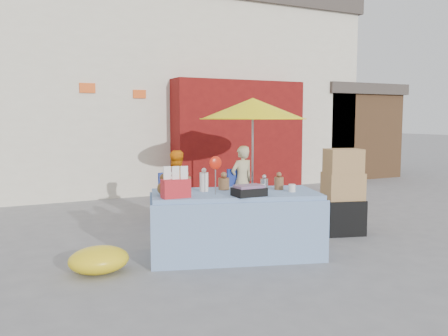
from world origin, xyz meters
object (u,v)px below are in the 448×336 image
vendor_beige (242,181)px  chair_right (245,203)px  vendor_orange (175,187)px  market_table (234,223)px  umbrella (253,109)px  box_stack (343,195)px  chair_left (178,209)px

vendor_beige → chair_right: bearing=79.2°
vendor_orange → vendor_beige: size_ratio=0.96×
market_table → umbrella: size_ratio=1.10×
vendor_beige → box_stack: size_ratio=0.98×
vendor_orange → chair_left: bearing=79.2°
umbrella → box_stack: size_ratio=1.63×
chair_left → umbrella: 2.27m
chair_right → umbrella: bearing=33.6°
chair_left → box_stack: size_ratio=0.66×
chair_right → vendor_beige: vendor_beige is taller
chair_left → umbrella: size_ratio=0.41×
chair_left → vendor_orange: vendor_orange is taller
chair_left → box_stack: (1.98, -1.66, 0.33)m
vendor_beige → box_stack: bearing=102.5°
market_table → box_stack: size_ratio=1.80×
market_table → vendor_orange: (-0.01, 2.06, 0.19)m
vendor_beige → box_stack: (0.73, -1.79, -0.04)m
market_table → box_stack: 2.00m
market_table → umbrella: 3.07m
vendor_beige → umbrella: (0.30, 0.15, 1.27)m
vendor_orange → vendor_beige: (1.25, 0.00, 0.02)m
chair_right → chair_left: bearing=170.3°
market_table → umbrella: (1.54, 2.21, 1.48)m
market_table → vendor_orange: 2.07m
market_table → vendor_beige: bearing=76.6°
vendor_orange → umbrella: umbrella is taller
chair_left → umbrella: bearing=0.7°
vendor_orange → box_stack: 2.67m
vendor_orange → umbrella: size_ratio=0.58×
chair_left → box_stack: bearing=-49.5°
chair_left → vendor_beige: (1.25, 0.13, 0.37)m
vendor_orange → chair_right: bearing=164.2°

